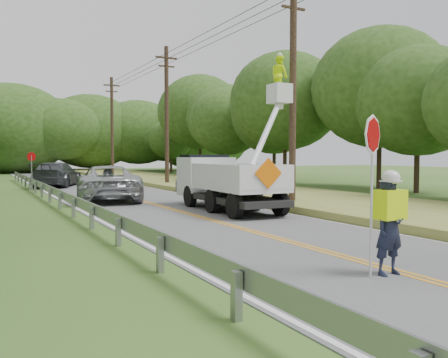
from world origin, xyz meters
name	(u,v)px	position (x,y,z in m)	size (l,w,h in m)	color
ground	(354,260)	(0.00, 0.00, 0.00)	(140.00, 140.00, 0.00)	#3C5A21
road	(146,202)	(0.00, 14.00, 0.01)	(7.20, 96.00, 0.03)	#545456
guardrail	(55,193)	(-4.02, 14.91, 0.55)	(0.18, 48.00, 0.77)	gray
utility_poles	(210,104)	(5.00, 17.02, 5.27)	(1.60, 43.30, 10.00)	black
tall_grass_verge	(268,193)	(7.10, 14.00, 0.15)	(7.00, 96.00, 0.30)	olive
treeline_right	(280,109)	(15.74, 25.21, 6.16)	(11.29, 54.20, 11.54)	#332319
treeline_horizon	(39,130)	(0.10, 56.24, 5.50)	(57.30, 15.13, 11.45)	#224013
flagger	(389,219)	(-0.36, -1.28, 1.09)	(1.14, 0.46, 3.02)	#191E33
bucket_truck	(224,174)	(2.18, 10.06, 1.49)	(4.03, 6.67, 6.48)	black
suv_silver	(107,183)	(-1.41, 15.74, 0.89)	(2.89, 6.28, 1.74)	#AFB3B5
suv_darkgrey	(57,174)	(-2.06, 27.48, 0.89)	(2.43, 5.98, 1.73)	#3D4045
stop_sign_permanent	(32,166)	(-4.31, 21.72, 1.62)	(0.50, 0.18, 2.45)	gray
yard_sign	(380,201)	(6.21, 5.09, 0.55)	(0.51, 0.20, 0.76)	white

